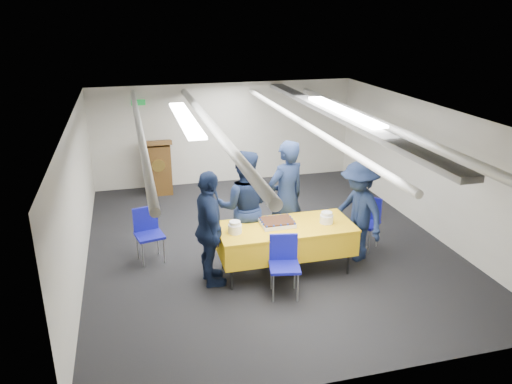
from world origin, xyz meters
TOP-DOWN VIEW (x-y plane):
  - ground at (0.00, 0.00)m, footprint 7.00×7.00m
  - room_shell at (0.09, 0.41)m, footprint 6.00×7.00m
  - serving_table at (0.01, -1.01)m, footprint 2.06×0.91m
  - sheet_cake at (-0.10, -0.94)m, footprint 0.51×0.39m
  - plate_stack_left at (-0.78, -1.06)m, footprint 0.20×0.20m
  - plate_stack_right at (0.65, -1.06)m, footprint 0.20×0.20m
  - podium at (-1.60, 3.05)m, footprint 0.62×0.53m
  - chair_near at (-0.19, -1.58)m, footprint 0.50×0.50m
  - chair_right at (1.62, -0.51)m, footprint 0.59×0.59m
  - chair_left at (-2.00, -0.05)m, footprint 0.50×0.50m
  - sailor_a at (0.22, -0.36)m, footprint 0.82×0.68m
  - sailor_b at (-0.50, -0.45)m, footprint 1.03×0.89m
  - sailor_c at (-1.15, -1.06)m, footprint 0.45×1.03m
  - sailor_d at (1.26, -0.87)m, footprint 0.87×1.18m

SIDE VIEW (x-z plane):
  - ground at x=0.00m, z-range 0.00..0.00m
  - chair_near at x=-0.19m, z-range 0.10..0.97m
  - chair_right at x=1.62m, z-range 0.10..0.97m
  - chair_left at x=-2.00m, z-range 0.10..0.97m
  - serving_table at x=0.01m, z-range 0.17..0.94m
  - podium at x=-1.60m, z-range -0.01..1.24m
  - sheet_cake at x=-0.10m, z-range 0.77..0.86m
  - sailor_d at x=1.26m, z-range 0.00..1.64m
  - plate_stack_right at x=0.65m, z-range 0.76..0.94m
  - plate_stack_left at x=-0.78m, z-range 0.76..0.94m
  - sailor_c at x=-1.15m, z-range 0.00..1.74m
  - sailor_b at x=-0.50m, z-range 0.00..1.83m
  - sailor_a at x=0.22m, z-range 0.00..1.92m
  - room_shell at x=0.09m, z-range 0.66..2.96m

